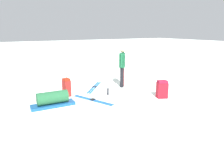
% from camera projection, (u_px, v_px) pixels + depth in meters
% --- Properties ---
extents(ground_plane, '(80.00, 80.00, 0.00)m').
position_uv_depth(ground_plane, '(112.00, 91.00, 8.09)').
color(ground_plane, white).
extents(skier_standing, '(0.45, 0.40, 1.70)m').
position_uv_depth(skier_standing, '(122.00, 65.00, 8.51)').
color(skier_standing, black).
rests_on(skier_standing, ground_plane).
extents(ski_pair_near, '(1.64, 0.87, 0.05)m').
position_uv_depth(ski_pair_near, '(93.00, 100.00, 7.01)').
color(ski_pair_near, '#215AAB').
rests_on(ski_pair_near, ground_plane).
extents(ski_pair_far, '(1.46, 1.27, 0.05)m').
position_uv_depth(ski_pair_far, '(94.00, 87.00, 8.58)').
color(ski_pair_far, '#1C5BA5').
rests_on(ski_pair_far, ground_plane).
extents(backpack_large_dark, '(0.40, 0.45, 0.64)m').
position_uv_depth(backpack_large_dark, '(162.00, 89.00, 7.23)').
color(backpack_large_dark, maroon).
rests_on(backpack_large_dark, ground_plane).
extents(backpack_bright, '(0.33, 0.27, 0.67)m').
position_uv_depth(backpack_bright, '(67.00, 87.00, 7.40)').
color(backpack_bright, maroon).
rests_on(backpack_bright, ground_plane).
extents(ski_poles_planted_near, '(0.21, 0.11, 1.38)m').
position_uv_depth(ski_poles_planted_near, '(122.00, 69.00, 8.60)').
color(ski_poles_planted_near, maroon).
rests_on(ski_poles_planted_near, ground_plane).
extents(gear_sled, '(0.51, 1.38, 0.49)m').
position_uv_depth(gear_sled, '(53.00, 99.00, 6.43)').
color(gear_sled, navy).
rests_on(gear_sled, ground_plane).
extents(thermos_bottle, '(0.07, 0.07, 0.26)m').
position_uv_depth(thermos_bottle, '(108.00, 92.00, 7.57)').
color(thermos_bottle, black).
rests_on(thermos_bottle, ground_plane).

